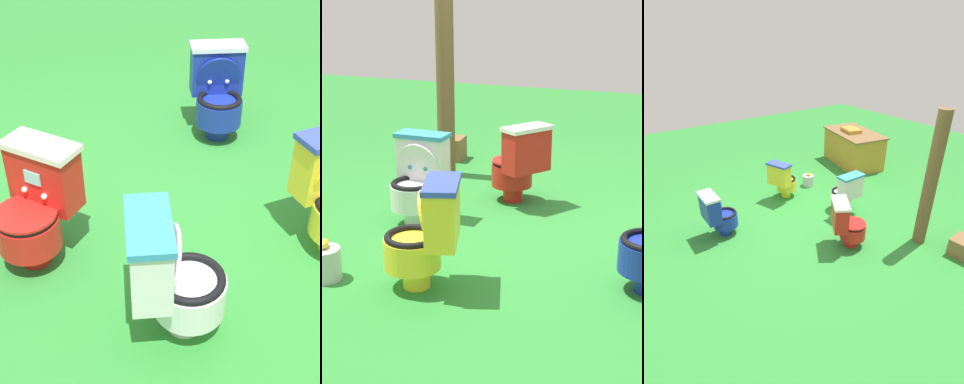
{
  "view_description": "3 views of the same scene",
  "coord_description": "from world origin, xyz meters",
  "views": [
    {
      "loc": [
        0.19,
        2.64,
        2.22
      ],
      "look_at": [
        -0.01,
        0.15,
        0.39
      ],
      "focal_mm": 49.26,
      "sensor_mm": 36.0,
      "label": 1
    },
    {
      "loc": [
        -4.24,
        -1.43,
        1.88
      ],
      "look_at": [
        -0.14,
        0.21,
        0.37
      ],
      "focal_mm": 56.88,
      "sensor_mm": 36.0,
      "label": 2
    },
    {
      "loc": [
        3.25,
        -2.36,
        2.74
      ],
      "look_at": [
        -0.26,
        0.14,
        0.48
      ],
      "focal_mm": 28.12,
      "sensor_mm": 36.0,
      "label": 3
    }
  ],
  "objects": [
    {
      "name": "wooden_post",
      "position": [
        1.26,
        1.16,
        0.98
      ],
      "size": [
        0.18,
        0.18,
        1.95
      ],
      "primitive_type": "cylinder",
      "color": "brown",
      "rests_on": "ground"
    },
    {
      "name": "ground",
      "position": [
        0.0,
        0.0,
        0.0
      ],
      "size": [
        14.0,
        14.0,
        0.0
      ],
      "primitive_type": "plane",
      "color": "#2D8433"
    },
    {
      "name": "toilet_red",
      "position": [
        0.71,
        0.2,
        0.37
      ],
      "size": [
        0.6,
        0.63,
        0.73
      ],
      "rotation": [
        0.0,
        0.0,
        5.72
      ],
      "color": "red",
      "rests_on": "ground"
    },
    {
      "name": "toilet_white",
      "position": [
        -0.01,
        0.83,
        0.37
      ],
      "size": [
        0.5,
        0.44,
        0.73
      ],
      "rotation": [
        0.0,
        0.0,
        1.58
      ],
      "color": "white",
      "rests_on": "ground"
    },
    {
      "name": "toilet_yellow",
      "position": [
        -1.05,
        0.23,
        0.37
      ],
      "size": [
        0.54,
        0.6,
        0.73
      ],
      "rotation": [
        0.0,
        0.0,
        0.33
      ],
      "color": "yellow",
      "rests_on": "ground"
    },
    {
      "name": "small_crate",
      "position": [
        1.81,
        1.38,
        0.13
      ],
      "size": [
        0.33,
        0.35,
        0.25
      ],
      "primitive_type": "cube",
      "rotation": [
        0.0,
        0.0,
        3.25
      ],
      "color": "brown",
      "rests_on": "ground"
    },
    {
      "name": "lemon_bucket",
      "position": [
        -1.21,
        0.92,
        0.12
      ],
      "size": [
        0.22,
        0.22,
        0.28
      ],
      "color": "#B7B7BF",
      "rests_on": "ground"
    }
  ]
}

